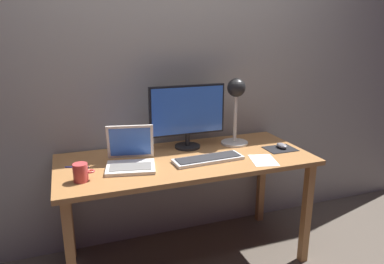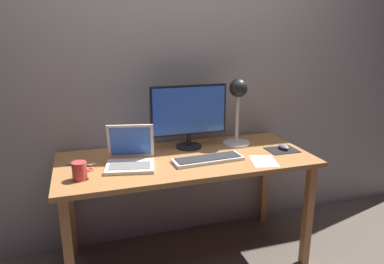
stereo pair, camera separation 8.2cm
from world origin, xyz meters
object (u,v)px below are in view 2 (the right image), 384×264
Objects in this scene: coffee_mug at (80,171)px; pen at (78,165)px; laptop at (130,154)px; keyboard_main at (208,159)px; mouse at (284,147)px; monitor at (189,113)px; desk_lamp at (238,101)px.

pen is at bearing 93.90° from coffee_mug.
pen is at bearing 167.52° from laptop.
coffee_mug reaches higher than keyboard_main.
laptop reaches higher than coffee_mug.
laptop reaches higher than pen.
mouse is at bearing -2.00° from laptop.
keyboard_main is at bearing 4.22° from coffee_mug.
monitor is at bearing 158.37° from mouse.
monitor is 5.45× the size of mouse.
laptop is 0.83m from desk_lamp.
desk_lamp is 1.14m from coffee_mug.
mouse is (0.26, -0.20, -0.29)m from desk_lamp.
coffee_mug is at bearing -175.36° from mouse.
mouse is (0.60, -0.24, -0.22)m from monitor.
coffee_mug is (-1.07, -0.31, -0.26)m from desk_lamp.
desk_lamp is 3.32× the size of pen.
monitor is 0.79m from pen.
pen is (-0.01, 0.21, -0.05)m from coffee_mug.
mouse is at bearing -38.42° from desk_lamp.
monitor reaches higher than keyboard_main.
monitor reaches higher than mouse.
coffee_mug is (-0.76, -0.06, 0.04)m from keyboard_main.
monitor reaches higher than coffee_mug.
keyboard_main is (0.03, -0.29, -0.23)m from monitor.
pen is (-1.08, -0.10, -0.31)m from desk_lamp.
keyboard_main is at bearing -10.65° from laptop.
keyboard_main is 0.76m from coffee_mug.
keyboard_main is 0.50m from desk_lamp.
monitor is 4.58× the size of coffee_mug.
desk_lamp is 1.13m from pen.
pen is (-1.34, 0.10, -0.02)m from mouse.
mouse is 1.34m from pen.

